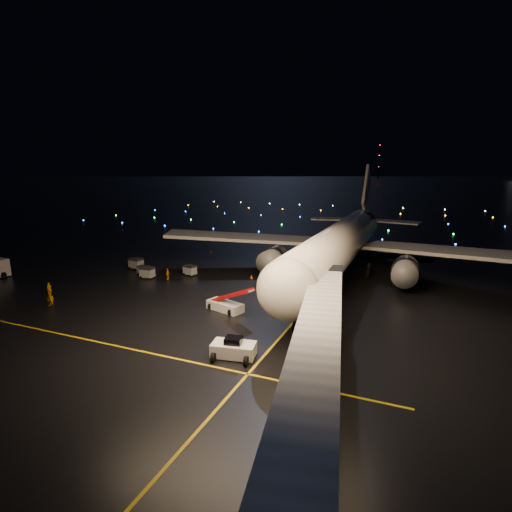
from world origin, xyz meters
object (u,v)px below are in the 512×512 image
object	(u,v)px
pushback_tug	(234,347)
baggage_cart_0	(190,270)
baggage_cart_2	(144,270)
crew_c	(168,274)
airliner	(345,219)
crew_a	(49,289)
baggage_cart_3	(136,264)
belt_loader	(225,297)
crew_b	(51,300)
baggage_cart_1	(147,273)

from	to	relation	value
pushback_tug	baggage_cart_0	bearing A→B (deg)	119.26
pushback_tug	baggage_cart_0	size ratio (longest dim) A/B	2.06
baggage_cart_2	crew_c	bearing A→B (deg)	-3.06
airliner	pushback_tug	size ratio (longest dim) A/B	15.88
crew_a	baggage_cart_3	distance (m)	16.42
airliner	belt_loader	size ratio (longest dim) A/B	9.06
crew_a	airliner	bearing A→B (deg)	-13.01
belt_loader	crew_a	size ratio (longest dim) A/B	4.12
belt_loader	baggage_cart_3	xyz separation A→B (m)	(-23.64, 12.52, -0.76)
pushback_tug	baggage_cart_2	size ratio (longest dim) A/B	2.22
belt_loader	airliner	bearing A→B (deg)	85.12
crew_b	baggage_cart_0	bearing A→B (deg)	60.31
crew_b	baggage_cart_3	world-z (taller)	baggage_cart_3
belt_loader	crew_c	size ratio (longest dim) A/B	4.17
belt_loader	crew_a	world-z (taller)	belt_loader
crew_c	baggage_cart_0	xyz separation A→B (m)	(1.84, 3.48, -0.02)
airliner	crew_a	xyz separation A→B (m)	(-34.50, -28.01, -8.05)
airliner	crew_c	xyz separation A→B (m)	(-24.26, -15.12, -8.05)
baggage_cart_1	crew_b	bearing A→B (deg)	-103.69
crew_a	baggage_cart_2	distance (m)	14.43
pushback_tug	baggage_cart_1	distance (m)	31.00
baggage_cart_0	baggage_cart_1	xyz separation A→B (m)	(-5.25, -4.13, 0.06)
airliner	baggage_cart_3	size ratio (longest dim) A/B	28.99
crew_b	crew_c	distance (m)	17.33
crew_b	baggage_cart_0	distance (m)	21.23
crew_b	crew_c	bearing A→B (deg)	61.71
baggage_cart_0	belt_loader	bearing A→B (deg)	-31.81
belt_loader	crew_c	bearing A→B (deg)	165.11
pushback_tug	baggage_cart_2	xyz separation A→B (m)	(-26.15, 20.30, -0.19)
pushback_tug	belt_loader	xyz separation A→B (m)	(-6.37, 10.67, 0.74)
pushback_tug	baggage_cart_3	xyz separation A→B (m)	(-30.01, 23.19, -0.02)
airliner	crew_b	size ratio (longest dim) A/B	35.82
crew_c	crew_a	bearing A→B (deg)	-44.27
baggage_cart_0	baggage_cart_2	size ratio (longest dim) A/B	1.08
airliner	crew_b	distance (m)	44.33
baggage_cart_0	baggage_cart_1	bearing A→B (deg)	-129.31
crew_c	airliner	bearing A→B (deg)	116.15
baggage_cart_2	baggage_cart_0	bearing A→B (deg)	26.13
airliner	crew_c	world-z (taller)	airliner
baggage_cart_1	airliner	bearing A→B (deg)	25.57
pushback_tug	baggage_cart_1	size ratio (longest dim) A/B	1.92
belt_loader	crew_b	size ratio (longest dim) A/B	3.96
belt_loader	crew_c	distance (m)	17.26
pushback_tug	baggage_cart_1	xyz separation A→B (m)	(-24.45, 19.06, -0.06)
crew_a	baggage_cart_1	distance (m)	14.02
pushback_tug	crew_c	bearing A→B (deg)	126.51
belt_loader	baggage_cart_2	world-z (taller)	belt_loader
airliner	crew_c	size ratio (longest dim) A/B	37.77
crew_a	baggage_cart_3	size ratio (longest dim) A/B	0.78
belt_loader	crew_c	world-z (taller)	belt_loader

